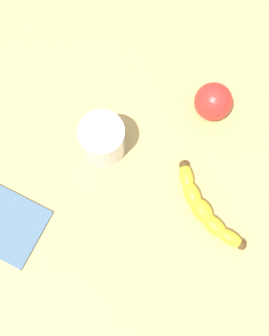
# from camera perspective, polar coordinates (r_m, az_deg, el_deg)

# --- Properties ---
(wooden_tabletop) EXTENTS (1.20, 1.20, 0.03)m
(wooden_tabletop) POSITION_cam_1_polar(r_m,az_deg,el_deg) (0.84, -0.18, -1.82)
(wooden_tabletop) COLOR tan
(wooden_tabletop) RESTS_ON ground
(banana) EXTENTS (0.18, 0.12, 0.03)m
(banana) POSITION_cam_1_polar(r_m,az_deg,el_deg) (0.81, 9.60, -5.59)
(banana) COLOR yellow
(banana) RESTS_ON wooden_tabletop
(smoothie_glass) EXTENTS (0.09, 0.09, 0.09)m
(smoothie_glass) POSITION_cam_1_polar(r_m,az_deg,el_deg) (0.80, -4.34, 3.87)
(smoothie_glass) COLOR silver
(smoothie_glass) RESTS_ON wooden_tabletop
(apple_fruit) EXTENTS (0.08, 0.08, 0.08)m
(apple_fruit) POSITION_cam_1_polar(r_m,az_deg,el_deg) (0.85, 10.77, 8.96)
(apple_fruit) COLOR red
(apple_fruit) RESTS_ON wooden_tabletop
(folded_napkin) EXTENTS (0.13, 0.12, 0.01)m
(folded_napkin) POSITION_cam_1_polar(r_m,az_deg,el_deg) (0.84, -16.95, -7.56)
(folded_napkin) COLOR slate
(folded_napkin) RESTS_ON wooden_tabletop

